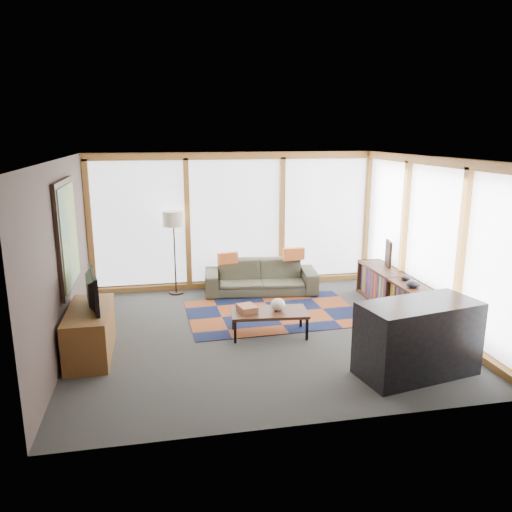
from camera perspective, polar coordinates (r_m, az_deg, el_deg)
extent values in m
plane|color=#292A27|center=(7.65, 0.59, -8.74)|extent=(5.50, 5.50, 0.00)
cube|color=#473A36|center=(7.22, -21.27, -0.22)|extent=(0.04, 5.00, 2.60)
cube|color=#473A36|center=(4.92, 6.56, -5.70)|extent=(5.50, 0.04, 2.60)
cube|color=silver|center=(7.07, 0.64, 11.11)|extent=(5.50, 5.00, 0.04)
cube|color=white|center=(9.63, -2.38, 4.06)|extent=(5.30, 0.02, 2.35)
cube|color=white|center=(8.23, 19.49, 1.57)|extent=(0.02, 4.80, 2.35)
cube|color=black|center=(7.45, -20.79, 2.21)|extent=(0.05, 1.35, 1.55)
cube|color=gold|center=(7.45, -20.57, 2.22)|extent=(0.02, 1.20, 1.40)
cube|color=brown|center=(8.42, 1.98, -6.53)|extent=(2.89, 1.92, 0.01)
imported|color=#3A3A2D|center=(9.40, 0.53, -2.40)|extent=(2.16, 1.04, 0.61)
cube|color=#CC5E2A|center=(9.17, -3.26, -0.23)|extent=(0.38, 0.18, 0.20)
cube|color=#CC5E2A|center=(9.44, 4.31, 0.24)|extent=(0.42, 0.16, 0.23)
cube|color=brown|center=(7.39, -1.03, -6.04)|extent=(0.30, 0.34, 0.10)
ellipsoid|color=silver|center=(7.44, 2.52, -5.55)|extent=(0.25, 0.25, 0.19)
ellipsoid|color=black|center=(8.11, 17.52, -3.05)|extent=(0.25, 0.25, 0.11)
ellipsoid|color=black|center=(8.47, 16.72, -2.38)|extent=(0.17, 0.17, 0.08)
cube|color=black|center=(9.25, 14.90, 0.30)|extent=(0.13, 0.35, 0.46)
cube|color=brown|center=(7.16, -18.44, -8.27)|extent=(0.55, 1.32, 0.66)
imported|color=black|center=(7.00, -18.74, -3.75)|extent=(0.28, 0.88, 0.51)
cube|color=black|center=(6.57, 18.00, -8.96)|extent=(1.58, 0.96, 0.93)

